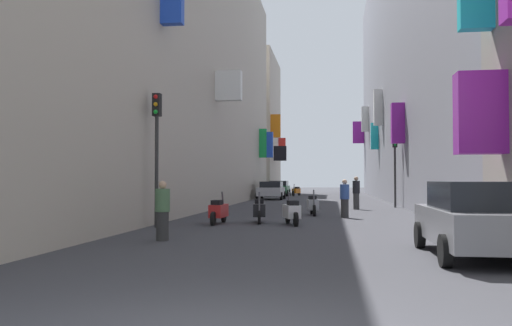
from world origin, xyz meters
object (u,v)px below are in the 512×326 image
Objects in this scene: scooter_white at (292,211)px; traffic_light_near_corner at (157,136)px; parked_car_silver at (271,190)px; pedestrian_crossing at (163,211)px; pedestrian_near_right at (356,193)px; parked_car_grey at (474,218)px; scooter_orange at (296,191)px; scooter_red at (219,211)px; scooter_silver at (313,205)px; scooter_black at (259,210)px; traffic_light_far_corner at (395,157)px; pedestrian_near_left at (345,199)px; parked_car_green at (279,188)px.

traffic_light_near_corner reaches higher than scooter_white.
parked_car_silver is 28.70m from pedestrian_crossing.
parked_car_grey is at bearing -84.93° from pedestrian_near_right.
traffic_light_near_corner is (-2.38, -34.78, 2.54)m from scooter_orange.
parked_car_silver is 23.46m from scooter_red.
traffic_light_near_corner is at bearing 146.51° from parked_car_grey.
parked_car_grey is at bearing -73.61° from scooter_silver.
scooter_red is 3.48m from traffic_light_near_corner.
scooter_silver is (0.56, 5.14, -0.00)m from scooter_white.
traffic_light_far_corner is at bearing 61.70° from scooter_black.
scooter_silver is at bearing 133.32° from pedestrian_near_left.
pedestrian_near_left is at bearing -75.17° from parked_car_silver.
traffic_light_far_corner is at bearing 87.84° from parked_car_grey.
scooter_red is 5.28m from pedestrian_crossing.
parked_car_green is at bearing 88.72° from traffic_light_near_corner.
scooter_black is 1.55m from scooter_red.
scooter_white is at bearing 120.09° from parked_car_grey.
scooter_black is 1.18× the size of pedestrian_near_left.
scooter_black is at bearing -88.72° from scooter_orange.
scooter_red is 0.48× the size of traffic_light_far_corner.
scooter_red is at bearing -91.10° from scooter_orange.
pedestrian_near_left is at bearing -79.13° from parked_car_green.
pedestrian_crossing is (-2.95, -5.23, 0.30)m from scooter_white.
scooter_white is at bearing -111.97° from traffic_light_far_corner.
scooter_black is 1.46m from scooter_white.
parked_car_grey is 1.01× the size of traffic_light_far_corner.
scooter_orange is (-6.17, 40.44, -0.34)m from parked_car_grey.
parked_car_grey is at bearing -59.91° from scooter_white.
parked_car_grey is 2.65× the size of pedestrian_near_left.
parked_car_green is at bearing 96.32° from scooter_white.
parked_car_green is at bearing 91.75° from scooter_red.
pedestrian_near_right is at bearing -135.05° from traffic_light_far_corner.
scooter_silver is at bearing -81.34° from parked_car_green.
parked_car_silver is 23.70m from scooter_white.
parked_car_silver is 1.02× the size of traffic_light_far_corner.
scooter_orange is 38.43m from pedestrian_crossing.
pedestrian_crossing reaches higher than parked_car_green.
scooter_silver is at bearing -121.64° from traffic_light_far_corner.
pedestrian_near_left is (-2.29, 10.96, -0.01)m from parked_car_grey.
pedestrian_near_right is (5.27, 9.96, 0.40)m from scooter_red.
parked_car_green reaches higher than scooter_red.
scooter_black is at bearing 148.16° from scooter_white.
traffic_light_far_corner reaches higher than pedestrian_crossing.
traffic_light_far_corner is at bearing 70.49° from pedestrian_near_left.
traffic_light_far_corner reaches higher than scooter_red.
scooter_red is (-6.80, 7.28, -0.34)m from parked_car_grey.
scooter_orange is (1.36, 9.72, -0.29)m from parked_car_silver.
traffic_light_near_corner reaches higher than scooter_red.
parked_car_grey is 40.91m from scooter_orange.
pedestrian_near_right reaches higher than parked_car_green.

